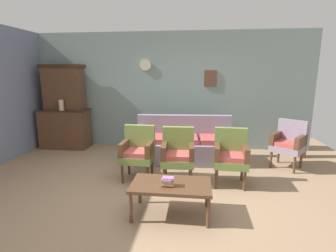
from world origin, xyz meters
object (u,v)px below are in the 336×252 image
Objects in this scene: armchair_near_cabinet at (138,150)px; wingback_chair_by_fireplace at (289,142)px; vase_on_cabinet at (61,105)px; floral_couch at (184,145)px; side_cabinet at (65,128)px; floor_vase_by_wall at (302,142)px; book_stack_on_table at (167,182)px; coffee_table at (171,187)px; armchair_row_middle at (178,153)px; armchair_by_doorway at (231,154)px.

armchair_near_cabinet and wingback_chair_by_fireplace have the same top height.
floral_couch is (2.83, -0.41, -0.73)m from vase_on_cabinet.
side_cabinet is 1.74× the size of floor_vase_by_wall.
vase_on_cabinet is at bearing 136.99° from book_stack_on_table.
book_stack_on_table is (-0.09, -2.15, 0.15)m from floral_couch.
vase_on_cabinet is 5.37m from floor_vase_by_wall.
side_cabinet is 0.62m from vase_on_cabinet.
side_cabinet is 2.69m from armchair_near_cabinet.
wingback_chair_by_fireplace is (2.71, 0.84, 0.00)m from armchair_near_cabinet.
coffee_table is at bearing -43.35° from side_cabinet.
armchair_row_middle reaches higher than book_stack_on_table.
coffee_table is (0.67, -1.08, -0.12)m from armchair_near_cabinet.
armchair_near_cabinet is 1.36× the size of floor_vase_by_wall.
vase_on_cabinet is 4.88m from wingback_chair_by_fireplace.
floral_couch and armchair_near_cabinet have the same top height.
armchair_row_middle reaches higher than floor_vase_by_wall.
book_stack_on_table is 3.69m from floor_vase_by_wall.
floral_couch is 2.03× the size of coffee_table.
armchair_row_middle and armchair_by_doorway have the same top height.
vase_on_cabinet is 0.28× the size of armchair_by_doorway.
armchair_near_cabinet is at bearing 174.25° from armchair_row_middle.
floral_couch is 1.33m from armchair_by_doorway.
armchair_by_doorway is 1.47m from wingback_chair_by_fireplace.
armchair_near_cabinet is at bearing -162.84° from wingback_chair_by_fireplace.
book_stack_on_table is (-2.07, -1.98, -0.02)m from wingback_chair_by_fireplace.
floral_couch is at bearing 127.48° from armchair_by_doorway.
floral_couch is 1.25m from armchair_near_cabinet.
armchair_near_cabinet is 1.00× the size of wingback_chair_by_fireplace.
side_cabinet reaches higher than floral_couch.
armchair_row_middle is (0.68, -0.07, 0.00)m from armchair_near_cabinet.
vase_on_cabinet reaches higher than coffee_table.
vase_on_cabinet reaches higher than side_cabinet.
book_stack_on_table is at bearing -60.94° from armchair_near_cabinet.
floral_couch is at bearing 87.59° from armchair_row_middle.
armchair_by_doorway is 1.35m from coffee_table.
coffee_table is (-2.03, -1.91, -0.12)m from wingback_chair_by_fireplace.
armchair_row_middle is 2.22m from wingback_chair_by_fireplace.
floral_couch is 3.06× the size of floor_vase_by_wall.
coffee_table is at bearing -129.47° from armchair_by_doorway.
armchair_near_cabinet is 5.65× the size of book_stack_on_table.
coffee_table is 1.51× the size of floor_vase_by_wall.
wingback_chair_by_fireplace is (1.98, -0.17, 0.17)m from floral_couch.
floor_vase_by_wall reaches higher than coffee_table.
side_cabinet is 4.03m from armchair_by_doorway.
side_cabinet is 3.29m from armchair_row_middle.
armchair_by_doorway is at bearing 50.53° from coffee_table.
armchair_row_middle is 1.36× the size of floor_vase_by_wall.
wingback_chair_by_fireplace is 0.85m from floor_vase_by_wall.
wingback_chair_by_fireplace is at bearing 36.61° from armchair_by_doorway.
floral_couch is 2.08m from coffee_table.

